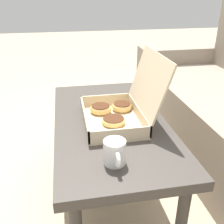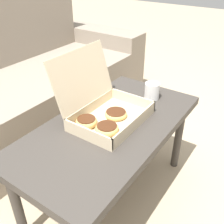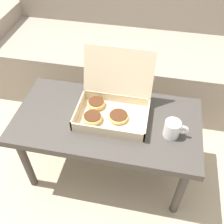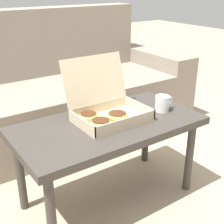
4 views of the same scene
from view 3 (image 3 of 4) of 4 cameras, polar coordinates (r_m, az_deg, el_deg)
name	(u,v)px [view 3 (image 3 of 4)]	position (r m, az deg, el deg)	size (l,w,h in m)	color
ground_plane	(112,153)	(1.82, -0.07, -8.89)	(12.00, 12.00, 0.00)	tan
couch	(132,49)	(2.20, 4.30, 13.44)	(2.46, 0.82, 0.96)	gray
coffee_table	(107,126)	(1.41, -1.10, -2.99)	(0.98, 0.51, 0.48)	#3D3833
pastry_box	(109,105)	(1.36, -0.62, 1.55)	(0.37, 0.33, 0.31)	beige
coffee_mug	(173,129)	(1.30, 13.07, -3.59)	(0.12, 0.08, 0.09)	white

